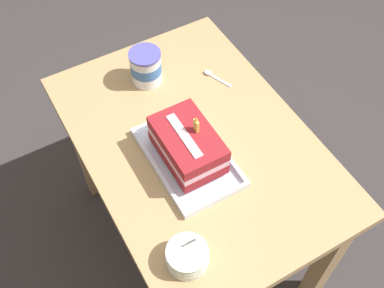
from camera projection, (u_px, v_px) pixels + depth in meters
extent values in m
plane|color=#383333|center=(195.00, 236.00, 2.05)|extent=(8.00, 8.00, 0.00)
cube|color=tan|center=(196.00, 144.00, 1.50)|extent=(0.99, 0.68, 0.04)
cube|color=tan|center=(83.00, 146.00, 1.92)|extent=(0.06, 0.06, 0.66)
cube|color=tan|center=(201.00, 96.00, 2.09)|extent=(0.06, 0.06, 0.66)
cube|color=tan|center=(327.00, 259.00, 1.64)|extent=(0.06, 0.06, 0.66)
cube|color=silver|center=(188.00, 159.00, 1.44)|extent=(0.35, 0.22, 0.01)
cube|color=silver|center=(158.00, 170.00, 1.40)|extent=(0.35, 0.01, 0.02)
cube|color=silver|center=(217.00, 143.00, 1.46)|extent=(0.35, 0.01, 0.02)
cube|color=silver|center=(162.00, 118.00, 1.52)|extent=(0.01, 0.19, 0.02)
cube|color=silver|center=(217.00, 199.00, 1.34)|extent=(0.01, 0.19, 0.02)
cube|color=maroon|center=(188.00, 151.00, 1.41)|extent=(0.23, 0.15, 0.04)
cube|color=beige|center=(188.00, 145.00, 1.38)|extent=(0.23, 0.15, 0.03)
cube|color=maroon|center=(188.00, 138.00, 1.36)|extent=(0.23, 0.15, 0.04)
cube|color=beige|center=(184.00, 135.00, 1.34)|extent=(0.17, 0.03, 0.00)
cube|color=#EFC64C|center=(196.00, 126.00, 1.33)|extent=(0.02, 0.01, 0.04)
ellipsoid|color=yellow|center=(196.00, 120.00, 1.31)|extent=(0.01, 0.01, 0.01)
cylinder|color=silver|center=(187.00, 259.00, 1.24)|extent=(0.12, 0.12, 0.03)
cylinder|color=silver|center=(187.00, 256.00, 1.23)|extent=(0.11, 0.11, 0.03)
cylinder|color=silver|center=(187.00, 254.00, 1.22)|extent=(0.11, 0.11, 0.03)
cylinder|color=silver|center=(188.00, 243.00, 1.20)|extent=(0.03, 0.04, 0.07)
cylinder|color=white|center=(146.00, 68.00, 1.59)|extent=(0.10, 0.10, 0.11)
cylinder|color=#386BB2|center=(146.00, 67.00, 1.59)|extent=(0.11, 0.11, 0.04)
cylinder|color=#5351AB|center=(145.00, 54.00, 1.54)|extent=(0.11, 0.11, 0.01)
ellipsoid|color=silver|center=(208.00, 73.00, 1.65)|extent=(0.04, 0.03, 0.01)
cube|color=silver|center=(221.00, 81.00, 1.63)|extent=(0.08, 0.04, 0.00)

